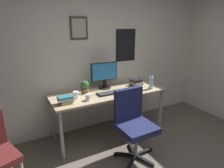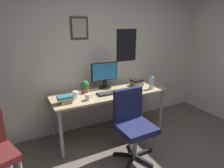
% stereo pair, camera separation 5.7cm
% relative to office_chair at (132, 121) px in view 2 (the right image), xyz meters
% --- Properties ---
extents(wall_back, '(4.40, 0.10, 2.60)m').
position_rel_office_chair_xyz_m(wall_back, '(0.05, 1.07, 0.77)').
color(wall_back, silver).
rests_on(wall_back, ground_plane).
extents(desk, '(1.83, 0.68, 0.75)m').
position_rel_office_chair_xyz_m(desk, '(-0.02, 0.65, 0.14)').
color(desk, tan).
rests_on(desk, ground_plane).
extents(office_chair, '(0.55, 0.57, 0.95)m').
position_rel_office_chair_xyz_m(office_chair, '(0.00, 0.00, 0.00)').
color(office_chair, '#1E234C').
rests_on(office_chair, ground_plane).
extents(monitor, '(0.46, 0.20, 0.43)m').
position_rel_office_chair_xyz_m(monitor, '(-0.01, 0.83, 0.46)').
color(monitor, black).
rests_on(monitor, desk).
extents(keyboard, '(0.43, 0.15, 0.03)m').
position_rel_office_chair_xyz_m(keyboard, '(-0.05, 0.55, 0.23)').
color(keyboard, black).
rests_on(keyboard, desk).
extents(computer_mouse, '(0.06, 0.11, 0.04)m').
position_rel_office_chair_xyz_m(computer_mouse, '(0.25, 0.57, 0.24)').
color(computer_mouse, black).
rests_on(computer_mouse, desk).
extents(water_bottle, '(0.07, 0.07, 0.25)m').
position_rel_office_chair_xyz_m(water_bottle, '(0.65, 0.44, 0.32)').
color(water_bottle, silver).
rests_on(water_bottle, desk).
extents(coffee_mug_near, '(0.11, 0.07, 0.09)m').
position_rel_office_chair_xyz_m(coffee_mug_near, '(-0.45, 0.46, 0.26)').
color(coffee_mug_near, white).
rests_on(coffee_mug_near, desk).
extents(coffee_mug_far, '(0.13, 0.09, 0.10)m').
position_rel_office_chair_xyz_m(coffee_mug_far, '(-0.57, 0.63, 0.27)').
color(coffee_mug_far, white).
rests_on(coffee_mug_far, desk).
extents(potted_plant, '(0.13, 0.13, 0.19)m').
position_rel_office_chair_xyz_m(potted_plant, '(-0.38, 0.77, 0.32)').
color(potted_plant, brown).
rests_on(potted_plant, desk).
extents(pen_cup, '(0.07, 0.07, 0.20)m').
position_rel_office_chair_xyz_m(pen_cup, '(0.44, 0.50, 0.27)').
color(pen_cup, '#9EA0A5').
rests_on(pen_cup, desk).
extents(book_stack_left, '(0.21, 0.17, 0.11)m').
position_rel_office_chair_xyz_m(book_stack_left, '(0.54, 0.72, 0.27)').
color(book_stack_left, '#33723F').
rests_on(book_stack_left, desk).
extents(book_stack_right, '(0.21, 0.14, 0.10)m').
position_rel_office_chair_xyz_m(book_stack_right, '(-0.76, 0.49, 0.27)').
color(book_stack_right, gold).
rests_on(book_stack_right, desk).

